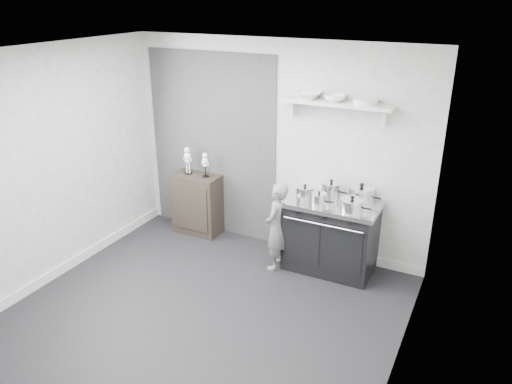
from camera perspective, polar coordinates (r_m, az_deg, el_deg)
ground at (r=5.56m, az=-5.82°, el=-13.40°), size 4.00×4.00×0.00m
room_shell at (r=4.96m, az=-6.50°, el=3.39°), size 4.02×3.62×2.71m
wall_shelf at (r=5.84m, az=9.17°, el=9.87°), size 1.30×0.26×0.24m
stove at (r=6.15m, az=8.54°, el=-4.88°), size 1.12×0.70×0.90m
side_cabinet at (r=7.06m, az=-6.68°, el=-1.31°), size 0.66×0.38×0.86m
child at (r=6.06m, az=2.38°, el=-3.96°), size 0.27×0.41×1.12m
pot_front_left at (r=5.96m, az=5.61°, el=-0.12°), size 0.29×0.21×0.19m
pot_back_left at (r=6.06m, az=8.57°, el=0.26°), size 0.32×0.23×0.23m
pot_back_right at (r=5.97m, az=11.92°, el=-0.28°), size 0.38×0.30×0.24m
pot_front_right at (r=5.72m, az=10.90°, el=-1.49°), size 0.35×0.26×0.19m
pot_front_center at (r=5.82m, az=7.21°, el=-0.83°), size 0.27×0.18×0.17m
skeleton_full at (r=6.90m, az=-7.82°, el=3.82°), size 0.12×0.08×0.44m
skeleton_torso at (r=6.76m, az=-5.84°, el=3.30°), size 0.11×0.07×0.39m
bowl_large at (r=5.94m, az=5.85°, el=10.95°), size 0.33×0.33×0.08m
bowl_small at (r=5.83m, az=9.00°, el=10.57°), size 0.25×0.25×0.08m
plate_stack at (r=5.73m, az=12.38°, el=10.05°), size 0.28×0.28×0.06m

